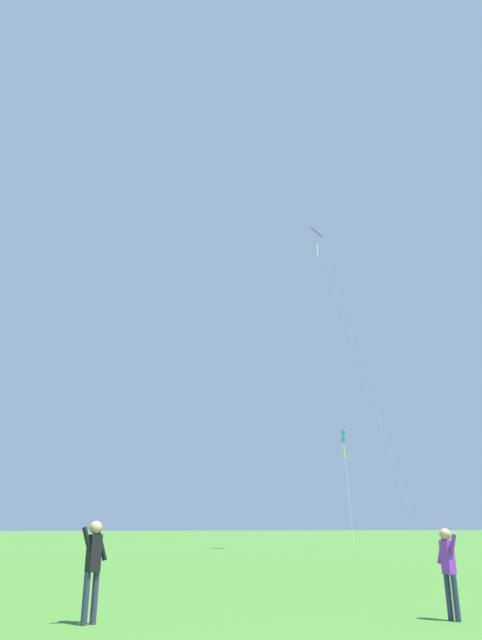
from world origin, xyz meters
name	(u,v)px	position (x,y,z in m)	size (l,w,h in m)	color
kite_purple_streamer	(321,249)	(12.52, 34.18, 22.11)	(4.28, 5.94, 24.34)	purple
kite_teal_box	(344,438)	(15.59, 39.23, 8.17)	(2.02, 5.25, 8.79)	teal
person_in_red_shirt	(448,564)	(3.52, 6.29, 0.94)	(0.23, 0.50, 1.56)	#2D3351
person_foreground_watcher	(93,561)	(-2.88, 7.34, 1.02)	(0.51, 0.34, 1.69)	#2D3351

